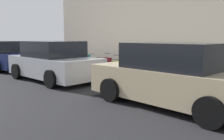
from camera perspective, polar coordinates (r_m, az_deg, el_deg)
The scene contains 18 objects.
ground_plane at distance 10.53m, azimuth -2.50°, elevation -1.71°, with size 40.00×40.00×0.00m, color black.
sidewalk_curb at distance 12.38m, azimuth 5.77°, elevation 0.02°, with size 18.00×5.00×0.14m, color #ADA89E.
suitcase_maroon_0 at distance 8.80m, azimuth 17.51°, elevation -0.82°, with size 0.51×0.18×0.73m.
suitcase_silver_1 at distance 8.98m, azimuth 13.77°, elevation -0.61°, with size 0.47×0.30×0.70m.
suitcase_black_2 at distance 9.35m, azimuth 10.90°, elevation 0.18°, with size 0.50×0.26×1.01m.
suitcase_teal_3 at distance 9.64m, azimuth 7.99°, elevation -0.17°, with size 0.39×0.23×0.81m.
suitcase_navy_4 at distance 9.99m, azimuth 5.89°, elevation 0.72°, with size 0.42×0.27×1.00m.
suitcase_red_5 at distance 10.32m, azimuth 3.45°, elevation 0.32°, with size 0.43×0.21×0.57m.
suitcase_olive_6 at distance 10.64m, azimuth 0.99°, elevation 0.70°, with size 0.44×0.27×0.83m.
suitcase_maroon_7 at distance 10.99m, azimuth -1.09°, elevation 1.23°, with size 0.40×0.22×0.89m.
suitcase_silver_8 at distance 11.30m, azimuth -3.07°, elevation 1.24°, with size 0.35×0.24×0.68m.
suitcase_black_9 at distance 11.68m, azimuth -4.62°, elevation 1.34°, with size 0.40×0.22×0.82m.
suitcase_teal_10 at distance 12.12m, azimuth -6.18°, elevation 1.94°, with size 0.48×0.22×0.80m.
fire_hydrant at distance 12.75m, azimuth -8.85°, elevation 2.45°, with size 0.39×0.21×0.82m.
bollard_post at distance 13.08m, azimuth -10.78°, elevation 2.38°, with size 0.17×0.17×0.79m, color brown.
parked_car_beige_0 at distance 6.30m, azimuth 14.38°, elevation -1.48°, with size 4.49×2.19×1.60m.
parked_car_silver_1 at distance 10.04m, azimuth -13.73°, elevation 1.90°, with size 4.34×2.20×1.59m.
parked_car_navy_2 at distance 14.61m, azimuth -24.93°, elevation 3.10°, with size 4.85×2.12×1.53m.
Camera 1 is at (-7.41, 7.27, 1.74)m, focal length 38.37 mm.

